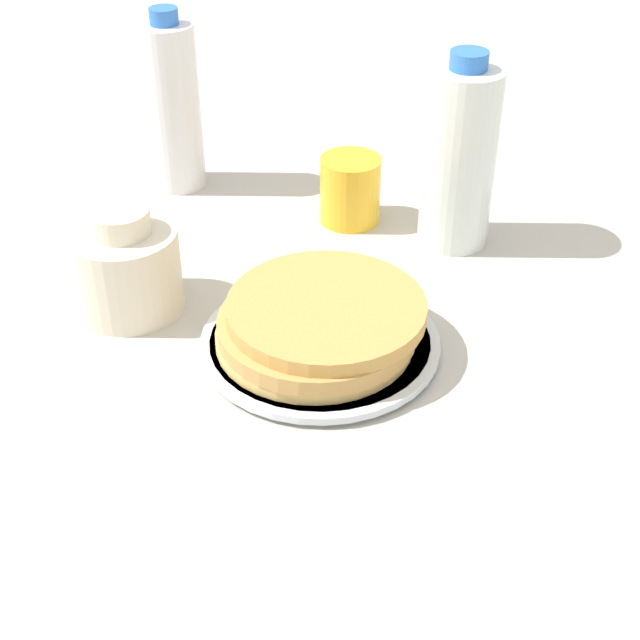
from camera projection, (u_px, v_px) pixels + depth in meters
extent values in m
plane|color=#BCB7AD|center=(335.00, 363.00, 0.81)|extent=(4.00, 4.00, 0.00)
cylinder|color=silver|center=(320.00, 344.00, 0.82)|extent=(0.20, 0.20, 0.01)
cylinder|color=silver|center=(320.00, 342.00, 0.82)|extent=(0.22, 0.22, 0.01)
cylinder|color=#E1B966|center=(313.00, 337.00, 0.81)|extent=(0.18, 0.18, 0.01)
cylinder|color=tan|center=(319.00, 325.00, 0.80)|extent=(0.18, 0.18, 0.02)
cylinder|color=tan|center=(326.00, 309.00, 0.80)|extent=(0.18, 0.18, 0.01)
cylinder|color=yellow|center=(350.00, 190.00, 1.00)|extent=(0.07, 0.07, 0.08)
cylinder|color=beige|center=(127.00, 270.00, 0.85)|extent=(0.10, 0.10, 0.08)
cylinder|color=beige|center=(120.00, 221.00, 0.82)|extent=(0.06, 0.06, 0.02)
cylinder|color=silver|center=(459.00, 159.00, 0.93)|extent=(0.08, 0.08, 0.19)
cylinder|color=blue|center=(469.00, 60.00, 0.87)|extent=(0.04, 0.04, 0.02)
cylinder|color=white|center=(173.00, 108.00, 1.04)|extent=(0.06, 0.06, 0.19)
cylinder|color=blue|center=(164.00, 16.00, 0.98)|extent=(0.03, 0.03, 0.02)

